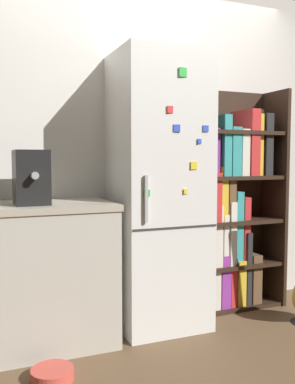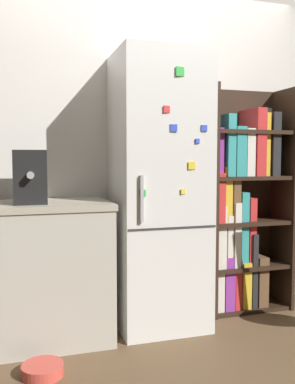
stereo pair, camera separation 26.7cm
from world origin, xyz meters
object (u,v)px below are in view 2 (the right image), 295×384
(espresso_machine, at_px, (29,177))
(pet_bowl, at_px, (43,369))
(bookshelf, at_px, (238,208))
(refrigerator, at_px, (159,192))

(espresso_machine, relative_size, pet_bowl, 1.44)
(bookshelf, relative_size, pet_bowl, 7.50)
(refrigerator, relative_size, pet_bowl, 8.28)
(espresso_machine, xyz_separation_m, pet_bowl, (0.03, -0.46, -1.06))
(bookshelf, bearing_deg, espresso_machine, -172.96)
(bookshelf, distance_m, pet_bowl, 1.88)
(refrigerator, height_order, bookshelf, refrigerator)
(refrigerator, height_order, espresso_machine, refrigerator)
(refrigerator, xyz_separation_m, espresso_machine, (-0.89, -0.06, 0.12))
(refrigerator, distance_m, bookshelf, 0.75)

